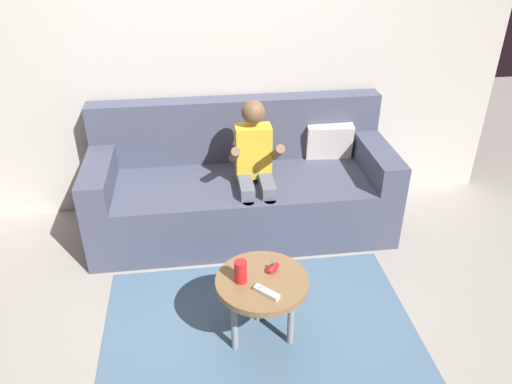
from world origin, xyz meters
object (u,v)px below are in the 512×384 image
person_seated_on_couch (255,167)px  soda_can (241,271)px  coffee_table (262,287)px  game_remote_white_near_edge (267,293)px  couch (242,188)px  nunchuk_red (273,268)px

person_seated_on_couch → soda_can: bearing=-101.7°
coffee_table → game_remote_white_near_edge: size_ratio=3.85×
couch → soda_can: (-0.13, -1.15, 0.18)m
couch → soda_can: bearing=-96.5°
coffee_table → game_remote_white_near_edge: (0.01, -0.12, 0.06)m
coffee_table → soda_can: bearing=-179.8°
game_remote_white_near_edge → nunchuk_red: 0.19m
couch → person_seated_on_couch: size_ratio=2.09×
game_remote_white_near_edge → coffee_table: bearing=92.4°
nunchuk_red → soda_can: bearing=-161.6°
person_seated_on_couch → nunchuk_red: 0.91m
person_seated_on_couch → nunchuk_red: bearing=-91.5°
person_seated_on_couch → coffee_table: person_seated_on_couch is taller
game_remote_white_near_edge → nunchuk_red: bearing=70.7°
person_seated_on_couch → game_remote_white_near_edge: size_ratio=7.97×
couch → nunchuk_red: bearing=-87.6°
person_seated_on_couch → soda_can: person_seated_on_couch is taller
couch → coffee_table: (-0.02, -1.15, 0.06)m
couch → nunchuk_red: size_ratio=22.04×
coffee_table → nunchuk_red: (0.07, 0.06, 0.07)m
couch → person_seated_on_couch: person_seated_on_couch is taller
nunchuk_red → game_remote_white_near_edge: bearing=-109.3°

